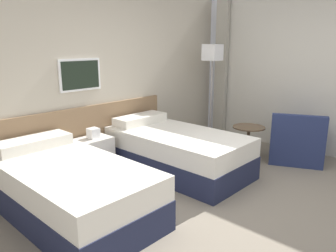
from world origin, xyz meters
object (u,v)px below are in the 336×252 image
at_px(bed_near_door, 70,189).
at_px(bed_near_window, 177,151).
at_px(side_table, 248,136).
at_px(floor_lamp, 212,59).
at_px(armchair, 296,143).
at_px(nightstand, 95,155).

bearing_deg(bed_near_door, bed_near_window, 0.00).
bearing_deg(side_table, floor_lamp, 70.37).
xyz_separation_m(bed_near_window, side_table, (1.10, -0.52, 0.09)).
bearing_deg(armchair, floor_lamp, -18.44).
height_order(bed_near_window, side_table, bed_near_window).
distance_m(bed_near_window, side_table, 1.23).
distance_m(bed_near_window, armchair, 1.94).
bearing_deg(bed_near_window, armchair, -33.61).
bearing_deg(nightstand, armchair, -36.87).
bearing_deg(side_table, bed_near_door, 169.49).
distance_m(side_table, armchair, 0.76).
distance_m(nightstand, armchair, 3.10).
bearing_deg(bed_near_door, floor_lamp, 8.21).
relative_size(side_table, armchair, 0.52).
height_order(nightstand, side_table, nightstand).
bearing_deg(bed_near_door, nightstand, 42.30).
bearing_deg(floor_lamp, bed_near_window, -162.50).
relative_size(bed_near_door, floor_lamp, 1.14).
xyz_separation_m(side_table, armchair, (0.51, -0.55, -0.12)).
distance_m(bed_near_door, nightstand, 1.17).
height_order(bed_near_door, armchair, armchair).
distance_m(bed_near_door, armchair, 3.51).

